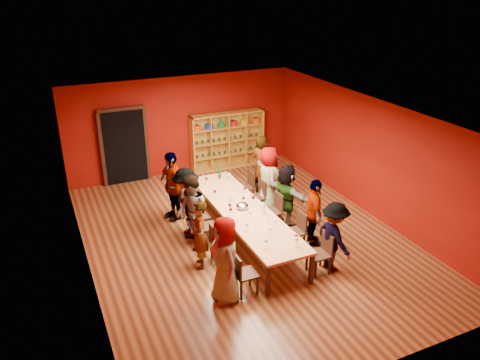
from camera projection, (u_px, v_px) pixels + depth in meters
name	position (u px, v px, depth m)	size (l,w,h in m)	color
room_shell	(244.00, 180.00, 10.47)	(7.10, 9.10, 3.04)	#592E17
tasting_table	(244.00, 212.00, 10.79)	(1.10, 4.50, 0.75)	tan
doorway	(124.00, 146.00, 13.64)	(1.40, 0.17, 2.30)	black
shelving_unit	(227.00, 138.00, 14.80)	(2.40, 0.40, 1.80)	#BF882B
chair_person_left_0	(242.00, 272.00, 8.95)	(0.42, 0.42, 0.89)	black
person_left_0	(225.00, 260.00, 8.67)	(0.85, 0.46, 1.73)	#4E4F54
chair_person_left_1	(218.00, 242.00, 9.97)	(0.42, 0.42, 0.89)	black
person_left_1	(199.00, 235.00, 9.71)	(0.55, 0.40, 1.51)	#48484C
chair_person_left_2	(205.00, 224.00, 10.65)	(0.42, 0.42, 0.89)	black
person_left_2	(191.00, 213.00, 10.39)	(0.84, 0.46, 1.73)	pink
chair_person_left_3	(197.00, 214.00, 11.09)	(0.42, 0.42, 0.89)	black
person_left_3	(186.00, 203.00, 10.86)	(1.10, 0.46, 1.71)	silver
chair_person_left_4	(184.00, 198.00, 11.91)	(0.42, 0.42, 0.89)	black
person_left_4	(172.00, 186.00, 11.63)	(1.05, 0.48, 1.79)	#121334
chair_person_right_0	(322.00, 251.00, 9.63)	(0.42, 0.42, 0.89)	black
person_right_0	(334.00, 237.00, 9.62)	(0.99, 0.41, 1.54)	#CF8B8B
chair_person_right_1	(297.00, 229.00, 10.47)	(0.42, 0.42, 0.89)	black
person_right_1	(314.00, 213.00, 10.50)	(0.95, 0.43, 1.62)	#4B4B50
chair_person_right_2	(275.00, 209.00, 11.36)	(0.42, 0.42, 0.89)	black
person_right_2	(286.00, 195.00, 11.36)	(1.47, 0.42, 1.59)	tan
chair_person_right_3	(258.00, 195.00, 12.10)	(0.42, 0.42, 0.89)	black
person_right_3	(268.00, 179.00, 12.05)	(0.86, 0.47, 1.75)	beige
chair_person_right_4	(247.00, 185.00, 12.66)	(0.42, 0.42, 0.89)	black
person_right_4	(262.00, 168.00, 12.65)	(0.67, 0.49, 1.83)	#608FC6
wine_glass_0	(250.00, 212.00, 10.30)	(0.09, 0.09, 0.22)	white
wine_glass_1	(247.00, 225.00, 9.81)	(0.09, 0.09, 0.22)	white
wine_glass_2	(245.00, 189.00, 11.48)	(0.08, 0.08, 0.19)	white
wine_glass_3	(275.00, 221.00, 9.96)	(0.08, 0.08, 0.20)	white
wine_glass_4	(215.00, 192.00, 11.33)	(0.08, 0.08, 0.19)	white
wine_glass_5	(253.00, 198.00, 10.97)	(0.09, 0.09, 0.22)	white
wine_glass_6	(243.00, 198.00, 11.01)	(0.07, 0.07, 0.19)	white
wine_glass_7	(240.00, 186.00, 11.65)	(0.08, 0.08, 0.19)	white
wine_glass_8	(228.00, 174.00, 12.35)	(0.08, 0.08, 0.19)	white
wine_glass_9	(229.00, 175.00, 12.23)	(0.09, 0.09, 0.22)	white
wine_glass_10	(266.00, 241.00, 9.22)	(0.08, 0.08, 0.19)	white
wine_glass_11	(230.00, 205.00, 10.65)	(0.08, 0.08, 0.20)	white
wine_glass_12	(207.00, 179.00, 12.06)	(0.07, 0.07, 0.18)	white
wine_glass_13	(270.00, 229.00, 9.65)	(0.08, 0.08, 0.19)	white
wine_glass_14	(269.00, 216.00, 10.20)	(0.08, 0.08, 0.20)	white
wine_glass_15	(296.00, 237.00, 9.39)	(0.08, 0.08, 0.19)	white
wine_glass_16	(296.00, 240.00, 9.25)	(0.09, 0.09, 0.22)	white
wine_glass_17	(231.00, 210.00, 10.47)	(0.08, 0.08, 0.19)	white
spittoon_bowl	(242.00, 206.00, 10.80)	(0.30, 0.30, 0.16)	#AFB1B6
carafe_a	(232.00, 197.00, 11.12)	(0.12, 0.12, 0.25)	white
carafe_b	(263.00, 209.00, 10.56)	(0.13, 0.13, 0.27)	white
wine_bottle	(220.00, 174.00, 12.39)	(0.10, 0.10, 0.35)	#163D19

